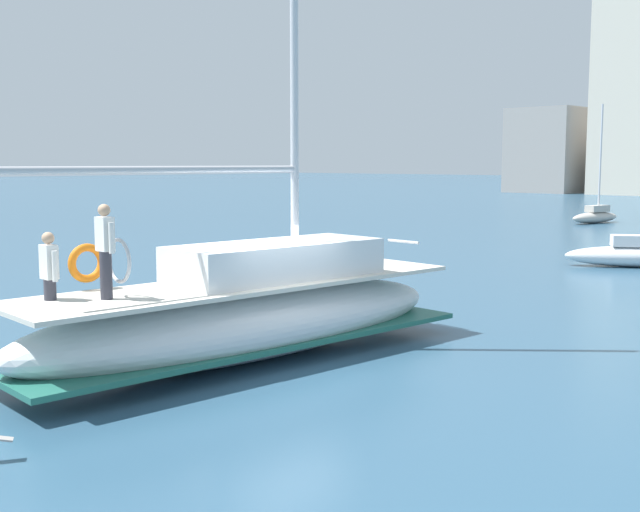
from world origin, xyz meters
TOP-DOWN VIEW (x-y plane):
  - ground_plane at (0.00, 0.00)m, footprint 400.00×400.00m
  - main_sailboat at (-0.39, -0.24)m, footprint 3.05×9.74m
  - moored_sloop_near at (-10.77, 37.12)m, footprint 1.71×4.42m
  - moored_catamaran at (-0.60, 18.08)m, footprint 4.41×3.44m

SIDE VIEW (x-z plane):
  - ground_plane at x=0.00m, z-range 0.00..0.00m
  - moored_sloop_near at x=-10.77m, z-range -3.14..4.15m
  - moored_catamaran at x=-0.60m, z-range -2.98..4.01m
  - main_sailboat at x=-0.39m, z-range -4.92..6.72m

